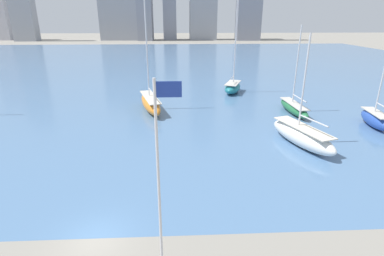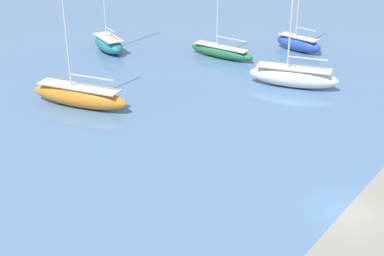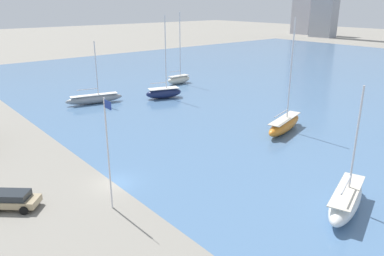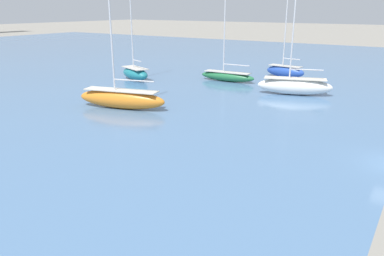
{
  "view_description": "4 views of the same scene",
  "coord_description": "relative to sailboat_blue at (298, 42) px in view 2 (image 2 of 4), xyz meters",
  "views": [
    {
      "loc": [
        5.14,
        -15.12,
        12.78
      ],
      "look_at": [
        6.58,
        14.59,
        1.72
      ],
      "focal_mm": 28.0,
      "sensor_mm": 36.0,
      "label": 1
    },
    {
      "loc": [
        -29.16,
        -9.87,
        20.02
      ],
      "look_at": [
        -2.6,
        10.57,
        3.93
      ],
      "focal_mm": 50.0,
      "sensor_mm": 36.0,
      "label": 2
    },
    {
      "loc": [
        31.97,
        -16.11,
        17.94
      ],
      "look_at": [
        0.21,
        10.27,
        3.9
      ],
      "focal_mm": 35.0,
      "sensor_mm": 36.0,
      "label": 3
    },
    {
      "loc": [
        -27.69,
        -1.14,
        10.41
      ],
      "look_at": [
        -5.1,
        13.6,
        1.74
      ],
      "focal_mm": 35.0,
      "sensor_mm": 36.0,
      "label": 4
    }
  ],
  "objects": [
    {
      "name": "ground_plane",
      "position": [
        -29.38,
        -18.63,
        -1.1
      ],
      "size": [
        500.0,
        500.0,
        0.0
      ],
      "primitive_type": "plane",
      "color": "gray"
    },
    {
      "name": "sailboat_blue",
      "position": [
        0.0,
        0.0,
        0.0
      ],
      "size": [
        2.69,
        6.49,
        15.66
      ],
      "rotation": [
        0.0,
        0.0,
        -0.12
      ],
      "color": "#284CA8",
      "rests_on": "harbor_water"
    },
    {
      "name": "sailboat_green",
      "position": [
        -7.94,
        6.04,
        -0.27
      ],
      "size": [
        2.18,
        8.63,
        11.84
      ],
      "rotation": [
        0.0,
        0.0,
        0.04
      ],
      "color": "#236B3D",
      "rests_on": "harbor_water"
    },
    {
      "name": "sailboat_orange",
      "position": [
        -28.22,
        8.18,
        0.04
      ],
      "size": [
        4.6,
        10.23,
        15.96
      ],
      "rotation": [
        0.0,
        0.0,
        0.27
      ],
      "color": "orange",
      "rests_on": "harbor_water"
    },
    {
      "name": "sailboat_white",
      "position": [
        -11.34,
        -5.28,
        0.02
      ],
      "size": [
        5.0,
        9.41,
        11.37
      ],
      "rotation": [
        0.0,
        0.0,
        0.32
      ],
      "color": "white",
      "rests_on": "harbor_water"
    },
    {
      "name": "sailboat_teal",
      "position": [
        -14.45,
        18.35,
        -0.01
      ],
      "size": [
        4.65,
        6.84,
        16.81
      ],
      "rotation": [
        0.0,
        0.0,
        -0.37
      ],
      "color": "#1E757F",
      "rests_on": "harbor_water"
    }
  ]
}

